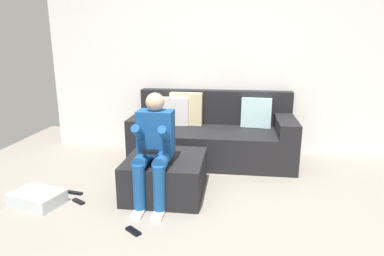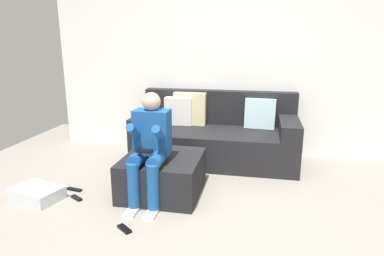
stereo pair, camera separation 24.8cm
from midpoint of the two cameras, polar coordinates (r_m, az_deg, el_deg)
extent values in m
plane|color=gray|center=(2.98, 3.16, -16.91)|extent=(6.34, 6.34, 0.00)
cube|color=white|center=(4.76, 7.33, 11.13)|extent=(4.87, 0.10, 2.56)
cube|color=black|center=(4.47, 5.51, -2.99)|extent=(2.06, 0.91, 0.43)
cube|color=black|center=(4.71, 6.12, 3.49)|extent=(2.06, 0.17, 0.46)
cube|color=black|center=(4.56, -5.86, 1.36)|extent=(0.24, 0.91, 0.18)
cube|color=black|center=(4.39, 17.52, 0.22)|extent=(0.24, 0.91, 0.18)
cube|color=white|center=(4.64, -0.71, 2.85)|extent=(0.38, 0.17, 0.38)
cube|color=beige|center=(4.62, 1.17, 3.22)|extent=(0.45, 0.14, 0.44)
cube|color=silver|center=(4.55, 12.88, 2.35)|extent=(0.40, 0.20, 0.40)
cube|color=black|center=(3.57, -2.93, -7.85)|extent=(0.78, 0.80, 0.40)
cube|color=#194C8C|center=(3.33, -4.56, -0.68)|extent=(0.34, 0.21, 0.44)
sphere|color=#D8AD8C|center=(3.27, -4.66, 4.41)|extent=(0.18, 0.18, 0.18)
cylinder|color=#194C8C|center=(3.28, -6.82, -5.00)|extent=(0.13, 0.31, 0.13)
cylinder|color=#194C8C|center=(3.23, -7.58, -9.54)|extent=(0.11, 0.11, 0.43)
cube|color=white|center=(3.28, -7.79, -13.65)|extent=(0.10, 0.22, 0.03)
cylinder|color=#194C8C|center=(3.25, -7.24, -1.01)|extent=(0.08, 0.34, 0.27)
cylinder|color=#194C8C|center=(3.23, -3.62, -5.25)|extent=(0.13, 0.31, 0.13)
cylinder|color=#194C8C|center=(3.17, -4.30, -9.87)|extent=(0.11, 0.11, 0.43)
cube|color=white|center=(3.22, -4.51, -14.05)|extent=(0.10, 0.22, 0.03)
cylinder|color=#194C8C|center=(3.18, -3.05, -1.30)|extent=(0.08, 0.34, 0.27)
cube|color=black|center=(3.15, -5.68, -3.88)|extent=(0.14, 0.06, 0.03)
cube|color=silver|center=(3.75, -22.74, -10.10)|extent=(0.54, 0.44, 0.13)
cube|color=black|center=(3.02, -8.86, -16.38)|extent=(0.16, 0.14, 0.02)
cube|color=black|center=(3.65, -16.91, -11.17)|extent=(0.15, 0.12, 0.02)
cube|color=black|center=(3.85, -17.34, -9.82)|extent=(0.18, 0.07, 0.02)
camera|label=1|loc=(0.12, -88.18, 0.48)|focal=31.86mm
camera|label=2|loc=(0.12, 91.82, -0.48)|focal=31.86mm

